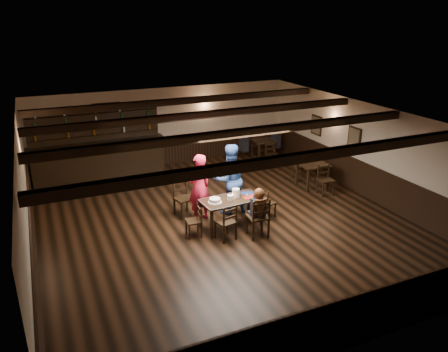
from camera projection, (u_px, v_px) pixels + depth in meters
name	position (u px, v px, depth m)	size (l,w,h in m)	color
ground	(223.00, 221.00, 11.28)	(10.00, 10.00, 0.00)	black
room_shell	(222.00, 157.00, 10.70)	(9.02, 10.02, 2.71)	beige
dining_table	(231.00, 202.00, 10.77)	(1.56, 0.86, 0.75)	black
chair_near_left	(228.00, 220.00, 10.16)	(0.49, 0.48, 0.90)	black
chair_near_right	(259.00, 215.00, 10.26)	(0.51, 0.48, 1.01)	black
chair_end_left	(196.00, 218.00, 10.42)	(0.37, 0.39, 0.78)	black
chair_end_right	(265.00, 201.00, 11.31)	(0.45, 0.47, 0.81)	black
chair_far_pushed	(182.00, 195.00, 11.45)	(0.54, 0.53, 0.98)	black
woman_pink	(199.00, 188.00, 11.08)	(0.65, 0.43, 1.78)	#E22242
man_blue	(230.00, 179.00, 11.47)	(0.93, 0.72, 1.90)	navy
seated_person	(259.00, 205.00, 10.24)	(0.33, 0.50, 0.81)	black
cake	(215.00, 201.00, 10.54)	(0.34, 0.34, 0.10)	white
plate_stack_a	(230.00, 198.00, 10.64)	(0.15, 0.15, 0.14)	white
plate_stack_b	(236.00, 193.00, 10.83)	(0.18, 0.18, 0.22)	white
tea_light	(232.00, 196.00, 10.83)	(0.05, 0.05, 0.06)	#A5A8AD
salt_shaker	(247.00, 196.00, 10.82)	(0.04, 0.04, 0.09)	silver
pepper_shaker	(245.00, 195.00, 10.86)	(0.03, 0.03, 0.09)	#A5A8AD
drink_glass	(237.00, 193.00, 10.95)	(0.07, 0.07, 0.11)	silver
menu_red	(250.00, 197.00, 10.86)	(0.32, 0.23, 0.00)	maroon
menu_blue	(247.00, 193.00, 11.09)	(0.31, 0.22, 0.00)	#0F1E4F
bar_counter	(99.00, 155.00, 14.17)	(4.33, 0.70, 2.20)	black
back_table_a	(313.00, 167.00, 13.31)	(0.90, 0.90, 0.75)	black
back_table_b	(263.00, 143.00, 15.73)	(0.79, 0.79, 0.75)	black
bg_patron_left	(244.00, 141.00, 15.29)	(0.25, 0.37, 0.73)	black
bg_patron_right	(276.00, 138.00, 15.74)	(0.27, 0.38, 0.73)	black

